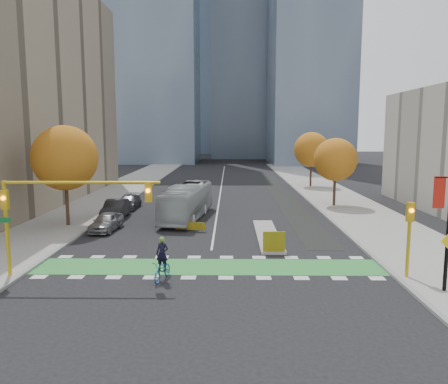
{
  "coord_description": "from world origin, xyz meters",
  "views": [
    {
      "loc": [
        1.18,
        -22.73,
        7.7
      ],
      "look_at": [
        0.74,
        11.2,
        3.0
      ],
      "focal_mm": 35.0,
      "sensor_mm": 36.0,
      "label": 1
    }
  ],
  "objects_px": {
    "tree_east_far": "(311,150)",
    "tree_east_near": "(335,160)",
    "traffic_signal_east": "(409,228)",
    "bus": "(187,202)",
    "parked_car_b": "(116,209)",
    "traffic_signal_west": "(54,203)",
    "cyclist": "(162,266)",
    "tree_west": "(65,158)",
    "parked_car_a": "(106,222)",
    "hazard_board": "(274,242)",
    "parked_car_c": "(129,202)"
  },
  "relations": [
    {
      "from": "traffic_signal_east",
      "to": "cyclist",
      "type": "distance_m",
      "value": 12.96
    },
    {
      "from": "tree_east_near",
      "to": "tree_east_far",
      "type": "relative_size",
      "value": 0.92
    },
    {
      "from": "tree_west",
      "to": "traffic_signal_west",
      "type": "distance_m",
      "value": 13.25
    },
    {
      "from": "hazard_board",
      "to": "tree_east_near",
      "type": "distance_m",
      "value": 19.93
    },
    {
      "from": "tree_west",
      "to": "parked_car_a",
      "type": "height_order",
      "value": "tree_west"
    },
    {
      "from": "traffic_signal_east",
      "to": "parked_car_a",
      "type": "relative_size",
      "value": 0.96
    },
    {
      "from": "traffic_signal_east",
      "to": "tree_east_near",
      "type": "bearing_deg",
      "value": 86.19
    },
    {
      "from": "tree_west",
      "to": "parked_car_a",
      "type": "bearing_deg",
      "value": -22.29
    },
    {
      "from": "tree_west",
      "to": "parked_car_a",
      "type": "distance_m",
      "value": 6.21
    },
    {
      "from": "traffic_signal_east",
      "to": "bus",
      "type": "distance_m",
      "value": 20.8
    },
    {
      "from": "traffic_signal_east",
      "to": "parked_car_a",
      "type": "distance_m",
      "value": 22.04
    },
    {
      "from": "traffic_signal_west",
      "to": "bus",
      "type": "height_order",
      "value": "traffic_signal_west"
    },
    {
      "from": "tree_east_near",
      "to": "traffic_signal_west",
      "type": "bearing_deg",
      "value": -131.52
    },
    {
      "from": "cyclist",
      "to": "parked_car_a",
      "type": "height_order",
      "value": "cyclist"
    },
    {
      "from": "tree_east_far",
      "to": "traffic_signal_west",
      "type": "height_order",
      "value": "tree_east_far"
    },
    {
      "from": "cyclist",
      "to": "hazard_board",
      "type": "bearing_deg",
      "value": 52.04
    },
    {
      "from": "hazard_board",
      "to": "bus",
      "type": "height_order",
      "value": "bus"
    },
    {
      "from": "traffic_signal_east",
      "to": "cyclist",
      "type": "xyz_separation_m",
      "value": [
        -12.81,
        -0.29,
        -1.96
      ]
    },
    {
      "from": "hazard_board",
      "to": "parked_car_c",
      "type": "height_order",
      "value": "hazard_board"
    },
    {
      "from": "tree_east_near",
      "to": "bus",
      "type": "distance_m",
      "value": 16.29
    },
    {
      "from": "hazard_board",
      "to": "parked_car_b",
      "type": "height_order",
      "value": "parked_car_b"
    },
    {
      "from": "bus",
      "to": "cyclist",
      "type": "bearing_deg",
      "value": -81.07
    },
    {
      "from": "traffic_signal_east",
      "to": "cyclist",
      "type": "bearing_deg",
      "value": -178.71
    },
    {
      "from": "cyclist",
      "to": "parked_car_b",
      "type": "height_order",
      "value": "cyclist"
    },
    {
      "from": "traffic_signal_west",
      "to": "parked_car_c",
      "type": "relative_size",
      "value": 1.81
    },
    {
      "from": "bus",
      "to": "traffic_signal_east",
      "type": "bearing_deg",
      "value": -42.96
    },
    {
      "from": "tree_west",
      "to": "parked_car_c",
      "type": "xyz_separation_m",
      "value": [
        3.0,
        8.55,
        -4.93
      ]
    },
    {
      "from": "cyclist",
      "to": "traffic_signal_east",
      "type": "bearing_deg",
      "value": 14.96
    },
    {
      "from": "cyclist",
      "to": "bus",
      "type": "relative_size",
      "value": 0.21
    },
    {
      "from": "tree_east_near",
      "to": "bus",
      "type": "bearing_deg",
      "value": -156.33
    },
    {
      "from": "cyclist",
      "to": "parked_car_c",
      "type": "height_order",
      "value": "cyclist"
    },
    {
      "from": "parked_car_c",
      "to": "traffic_signal_east",
      "type": "bearing_deg",
      "value": -46.5
    },
    {
      "from": "tree_east_far",
      "to": "traffic_signal_east",
      "type": "relative_size",
      "value": 1.87
    },
    {
      "from": "traffic_signal_west",
      "to": "cyclist",
      "type": "distance_m",
      "value": 6.5
    },
    {
      "from": "hazard_board",
      "to": "tree_east_near",
      "type": "height_order",
      "value": "tree_east_near"
    },
    {
      "from": "tree_east_far",
      "to": "parked_car_a",
      "type": "distance_m",
      "value": 34.83
    },
    {
      "from": "parked_car_a",
      "to": "parked_car_b",
      "type": "bearing_deg",
      "value": 101.81
    },
    {
      "from": "traffic_signal_east",
      "to": "parked_car_c",
      "type": "bearing_deg",
      "value": 132.8
    },
    {
      "from": "tree_east_near",
      "to": "traffic_signal_west",
      "type": "distance_m",
      "value": 30.08
    },
    {
      "from": "tree_east_near",
      "to": "tree_east_far",
      "type": "bearing_deg",
      "value": 88.21
    },
    {
      "from": "bus",
      "to": "tree_east_far",
      "type": "bearing_deg",
      "value": 63.91
    },
    {
      "from": "tree_east_near",
      "to": "bus",
      "type": "xyz_separation_m",
      "value": [
        -14.61,
        -6.4,
        -3.34
      ]
    },
    {
      "from": "traffic_signal_west",
      "to": "parked_car_c",
      "type": "xyz_separation_m",
      "value": [
        -1.07,
        21.06,
        -3.35
      ]
    },
    {
      "from": "bus",
      "to": "traffic_signal_west",
      "type": "bearing_deg",
      "value": -100.39
    },
    {
      "from": "cyclist",
      "to": "parked_car_a",
      "type": "bearing_deg",
      "value": 132.12
    },
    {
      "from": "tree_east_far",
      "to": "tree_east_near",
      "type": "bearing_deg",
      "value": -91.79
    },
    {
      "from": "hazard_board",
      "to": "parked_car_a",
      "type": "bearing_deg",
      "value": 153.0
    },
    {
      "from": "cyclist",
      "to": "parked_car_c",
      "type": "bearing_deg",
      "value": 121.07
    },
    {
      "from": "hazard_board",
      "to": "cyclist",
      "type": "xyz_separation_m",
      "value": [
        -6.31,
        -5.0,
        -0.03
      ]
    },
    {
      "from": "parked_car_b",
      "to": "traffic_signal_east",
      "type": "bearing_deg",
      "value": -41.03
    }
  ]
}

